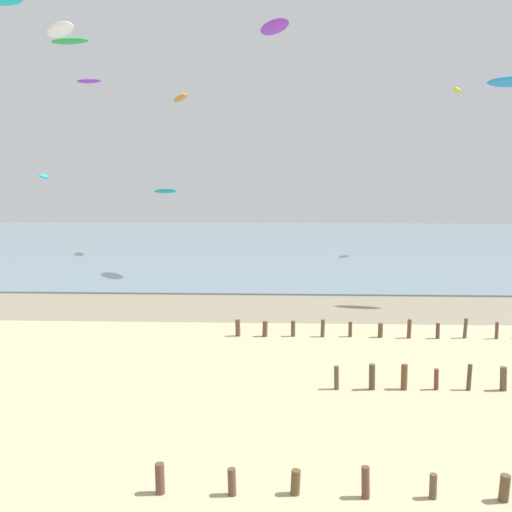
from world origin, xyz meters
TOP-DOWN VIEW (x-y plane):
  - wet_sand_strip at (0.00, 22.44)m, footprint 120.00×6.92m
  - sea at (0.00, 60.90)m, footprint 160.00×70.00m
  - groyne_near at (3.56, 4.14)m, footprint 14.22×0.33m
  - groyne_far at (6.83, 16.61)m, footprint 19.64×0.35m
  - kite_aloft_0 at (-9.14, 33.35)m, footprint 2.03×1.43m
  - kite_aloft_1 at (-16.81, 40.41)m, footprint 2.25×0.97m
  - kite_aloft_3 at (11.26, 23.62)m, footprint 2.61×1.41m
  - kite_aloft_4 at (-1.27, 33.70)m, footprint 2.93×3.76m
  - kite_aloft_5 at (-19.74, 37.53)m, footprint 1.02×2.09m
  - kite_aloft_6 at (-12.59, 23.63)m, footprint 2.75×2.82m
  - kite_aloft_7 at (-10.24, 46.57)m, footprint 2.49×3.73m
  - kite_aloft_8 at (-15.30, 32.34)m, footprint 2.84×1.27m
  - kite_aloft_10 at (15.22, 45.77)m, footprint 1.59×2.51m
  - kite_aloft_11 at (-17.82, 28.69)m, footprint 2.56×1.48m

SIDE VIEW (x-z plane):
  - wet_sand_strip at x=0.00m, z-range 0.00..0.01m
  - sea at x=0.00m, z-range 0.00..0.10m
  - groyne_near at x=3.56m, z-range -0.06..0.66m
  - groyne_far at x=6.83m, z-range -0.08..0.78m
  - kite_aloft_0 at x=-9.14m, z-range 5.95..6.36m
  - kite_aloft_5 at x=-19.74m, z-range 7.05..7.61m
  - kite_aloft_3 at x=11.26m, z-range 11.51..12.21m
  - kite_aloft_6 at x=-12.59m, z-range 14.36..15.10m
  - kite_aloft_7 at x=-10.24m, z-range 14.35..15.36m
  - kite_aloft_10 at x=15.22m, z-range 14.91..15.51m
  - kite_aloft_1 at x=-16.81m, z-range 15.10..15.47m
  - kite_aloft_8 at x=-15.30m, z-range 16.18..16.67m
  - kite_aloft_4 at x=-1.27m, z-range 17.06..18.06m
  - kite_aloft_11 at x=-17.82m, z-range 17.61..18.26m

